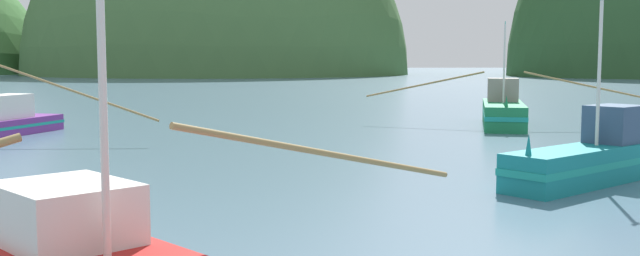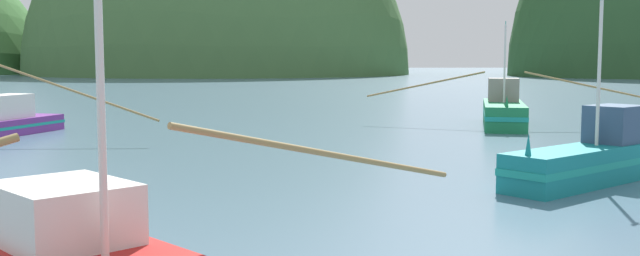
{
  "view_description": "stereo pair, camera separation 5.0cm",
  "coord_description": "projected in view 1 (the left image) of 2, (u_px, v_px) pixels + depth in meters",
  "views": [
    {
      "loc": [
        7.58,
        -0.57,
        4.29
      ],
      "look_at": [
        8.53,
        29.0,
        1.4
      ],
      "focal_mm": 40.76,
      "sensor_mm": 36.0,
      "label": 1
    },
    {
      "loc": [
        7.63,
        -0.57,
        4.29
      ],
      "look_at": [
        8.53,
        29.0,
        1.4
      ],
      "focal_mm": 40.76,
      "sensor_mm": 36.0,
      "label": 2
    }
  ],
  "objects": [
    {
      "name": "hill_far_center",
      "position": [
        218.0,
        74.0,
        183.96
      ],
      "size": [
        95.99,
        76.79,
        98.89
      ],
      "primitive_type": "ellipsoid",
      "color": "#47703D",
      "rests_on": "ground"
    },
    {
      "name": "fishing_boat_green",
      "position": [
        503.0,
        111.0,
        45.27
      ],
      "size": [
        16.72,
        9.67,
        6.5
      ],
      "rotation": [
        0.0,
        0.0,
        4.47
      ],
      "color": "#197A47",
      "rests_on": "ground"
    },
    {
      "name": "fishing_boat_teal",
      "position": [
        602.0,
        157.0,
        25.27
      ],
      "size": [
        8.64,
        7.37,
        6.43
      ],
      "rotation": [
        0.0,
        0.0,
        3.81
      ],
      "color": "#147F84",
      "rests_on": "ground"
    }
  ]
}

